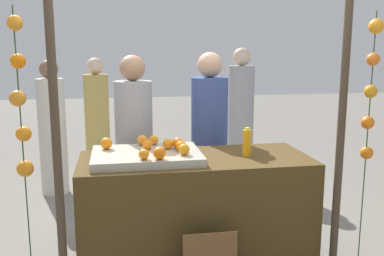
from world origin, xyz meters
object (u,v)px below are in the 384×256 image
object	(u,v)px
juice_bottle	(247,143)
vendor_left	(135,155)
orange_1	(106,143)
orange_0	(144,154)
stall_counter	(195,213)
vendor_right	(209,150)

from	to	relation	value
juice_bottle	vendor_left	size ratio (longest dim) A/B	0.13
orange_1	vendor_left	size ratio (longest dim) A/B	0.05
orange_0	vendor_left	xyz separation A→B (m)	(-0.03, 0.87, -0.22)
orange_1	juice_bottle	size ratio (longest dim) A/B	0.41
juice_bottle	stall_counter	bearing A→B (deg)	177.67
orange_0	vendor_right	world-z (taller)	vendor_right
vendor_right	orange_1	bearing A→B (deg)	-149.00
vendor_left	vendor_right	xyz separation A→B (m)	(0.69, 0.04, 0.01)
orange_0	juice_bottle	xyz separation A→B (m)	(0.80, 0.21, 0.01)
stall_counter	vendor_left	distance (m)	0.84
stall_counter	orange_0	xyz separation A→B (m)	(-0.40, -0.23, 0.55)
juice_bottle	orange_0	bearing A→B (deg)	-165.38
vendor_left	stall_counter	bearing A→B (deg)	-56.00
stall_counter	vendor_right	distance (m)	0.81
orange_0	juice_bottle	size ratio (longest dim) A/B	0.34
orange_1	vendor_right	xyz separation A→B (m)	(0.92, 0.55, -0.22)
orange_1	juice_bottle	xyz separation A→B (m)	(1.06, -0.15, -0.00)
orange_0	vendor_right	bearing A→B (deg)	54.12
orange_0	vendor_left	distance (m)	0.90
vendor_left	orange_1	bearing A→B (deg)	-114.23
stall_counter	orange_1	size ratio (longest dim) A/B	19.43
vendor_right	vendor_left	bearing A→B (deg)	-176.33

